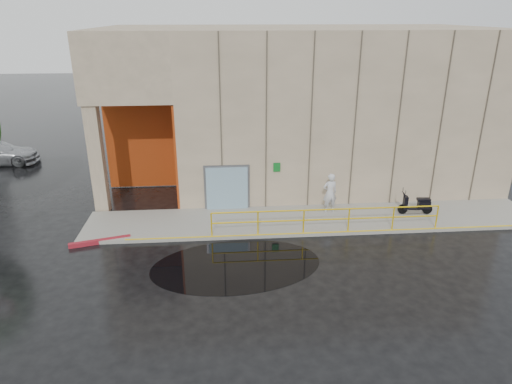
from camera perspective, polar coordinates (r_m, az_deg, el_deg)
ground at (r=16.24m, az=-3.83°, el=-10.89°), size 120.00×120.00×0.00m
sidewalk at (r=20.55m, az=7.18°, el=-3.44°), size 20.00×3.00×0.15m
building at (r=25.62m, az=7.19°, el=11.29°), size 20.00×10.17×8.00m
guardrail at (r=19.16m, az=8.78°, el=-3.47°), size 9.56×0.06×1.03m
person at (r=20.95m, az=9.22°, el=-0.09°), size 0.73×0.55×1.84m
scooter at (r=21.77m, az=19.45°, el=-0.90°), size 1.58×0.64×1.20m
red_curb at (r=19.53m, az=-18.91°, el=-5.86°), size 2.37×0.79×0.18m
puddle at (r=17.05m, az=-2.48°, el=-9.14°), size 6.70×4.58×0.01m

